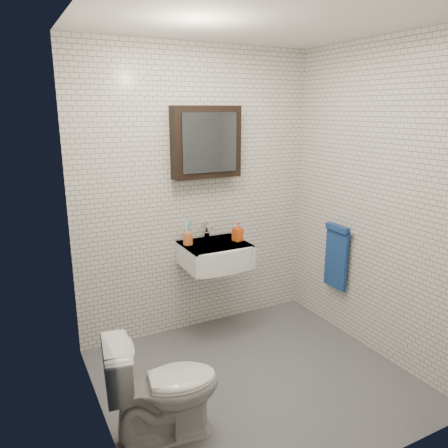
% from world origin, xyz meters
% --- Properties ---
extents(ground, '(2.20, 2.00, 0.01)m').
position_xyz_m(ground, '(0.00, 0.00, 0.01)').
color(ground, '#4E5156').
rests_on(ground, ground).
extents(room_shell, '(2.22, 2.02, 2.51)m').
position_xyz_m(room_shell, '(0.00, 0.00, 1.47)').
color(room_shell, silver).
rests_on(room_shell, ground).
extents(washbasin, '(0.55, 0.50, 0.20)m').
position_xyz_m(washbasin, '(0.05, 0.73, 0.76)').
color(washbasin, white).
rests_on(washbasin, room_shell).
extents(faucet, '(0.06, 0.20, 0.15)m').
position_xyz_m(faucet, '(0.05, 0.93, 0.92)').
color(faucet, silver).
rests_on(faucet, washbasin).
extents(mirror_cabinet, '(0.60, 0.15, 0.60)m').
position_xyz_m(mirror_cabinet, '(0.05, 0.93, 1.70)').
color(mirror_cabinet, black).
rests_on(mirror_cabinet, room_shell).
extents(towel_rail, '(0.09, 0.30, 0.58)m').
position_xyz_m(towel_rail, '(1.04, 0.35, 0.72)').
color(towel_rail, silver).
rests_on(towel_rail, room_shell).
extents(toothbrush_cup, '(0.09, 0.09, 0.23)m').
position_xyz_m(toothbrush_cup, '(-0.16, 0.86, 0.91)').
color(toothbrush_cup, '#C06530').
rests_on(toothbrush_cup, washbasin).
extents(soap_bottle, '(0.09, 0.09, 0.17)m').
position_xyz_m(soap_bottle, '(0.27, 0.76, 0.93)').
color(soap_bottle, orange).
rests_on(soap_bottle, washbasin).
extents(toilet, '(0.73, 0.48, 0.69)m').
position_xyz_m(toilet, '(-0.80, -0.24, 0.34)').
color(toilet, silver).
rests_on(toilet, ground).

